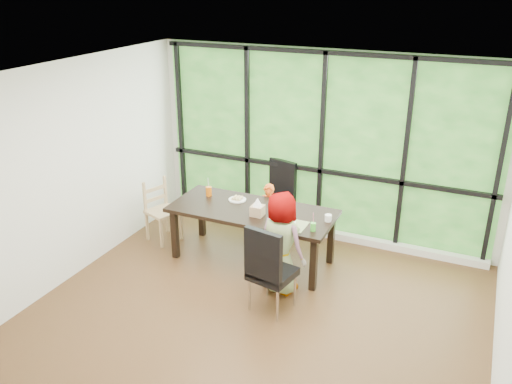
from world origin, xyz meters
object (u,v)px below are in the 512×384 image
orange_cup (209,191)px  chair_window_leather (274,198)px  plate_near (287,223)px  tissue_box (257,211)px  green_cup (313,227)px  dining_table (252,235)px  chair_end_beech (163,211)px  child_older (283,243)px  child_toddler (269,214)px  plate_far (237,200)px  white_mug (328,218)px  chair_interior_leather (273,267)px

orange_cup → chair_window_leather: bearing=47.3°
plate_near → chair_window_leather: bearing=119.4°
tissue_box → green_cup: bearing=-8.8°
dining_table → chair_window_leather: (-0.06, 0.91, 0.17)m
chair_end_beech → plate_near: size_ratio=4.15×
dining_table → child_older: size_ratio=1.69×
chair_window_leather → child_toddler: 0.37m
orange_cup → tissue_box: (0.88, -0.32, 0.00)m
dining_table → orange_cup: bearing=167.1°
plate_far → tissue_box: (0.45, -0.34, 0.06)m
chair_end_beech → orange_cup: size_ratio=6.90×
child_older → orange_cup: size_ratio=9.84×
tissue_box → white_mug: bearing=13.5°
white_mug → tissue_box: 0.90m
chair_interior_leather → plate_near: 0.77m
chair_end_beech → chair_interior_leather: bearing=-94.4°
white_mug → child_older: bearing=-122.6°
chair_interior_leather → tissue_box: chair_interior_leather is taller
orange_cup → tissue_box: tissue_box is taller
child_older → plate_near: child_older is taller
chair_interior_leather → plate_near: bearing=-70.9°
chair_window_leather → tissue_box: 1.11m
chair_end_beech → orange_cup: bearing=-56.6°
plate_near → tissue_box: bearing=173.0°
plate_near → tissue_box: tissue_box is taller
white_mug → chair_interior_leather: bearing=-108.5°
child_older → green_cup: (0.29, 0.25, 0.16)m
child_toddler → orange_cup: size_ratio=6.84×
orange_cup → green_cup: orange_cup is taller
dining_table → child_toddler: bearing=90.0°
child_toddler → tissue_box: child_toddler is taller
chair_interior_leather → orange_cup: size_ratio=8.28×
dining_table → chair_end_beech: bearing=179.7°
dining_table → orange_cup: (-0.74, 0.17, 0.44)m
dining_table → plate_near: plate_near is taller
chair_interior_leather → chair_end_beech: size_ratio=1.20×
child_toddler → chair_interior_leather: bearing=-62.5°
chair_interior_leather → tissue_box: size_ratio=6.88×
green_cup → white_mug: bearing=75.3°
child_older → white_mug: bearing=-107.0°
child_toddler → green_cup: child_toddler is taller
chair_end_beech → white_mug: 2.45m
orange_cup → dining_table: bearing=-12.9°
chair_interior_leather → green_cup: bearing=-100.0°
chair_window_leather → child_toddler: (0.06, -0.35, -0.09)m
chair_window_leather → orange_cup: size_ratio=8.28×
child_older → plate_far: size_ratio=5.35×
chair_interior_leather → child_toddler: (-0.68, 1.49, -0.09)m
chair_window_leather → child_older: size_ratio=0.84×
chair_end_beech → dining_table: bearing=-70.5°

